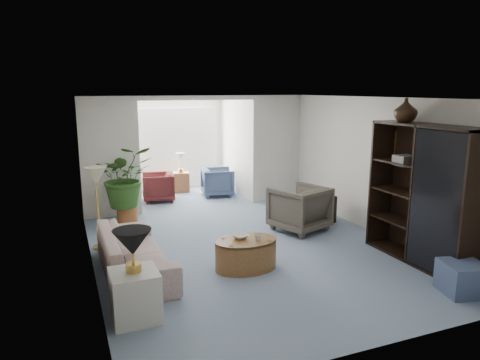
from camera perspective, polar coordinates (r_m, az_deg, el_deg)
name	(u,v)px	position (r m, az deg, el deg)	size (l,w,h in m)	color
floor	(254,252)	(7.40, 1.76, -9.25)	(6.00, 6.00, 0.00)	#8698B1
sunroom_floor	(187,197)	(11.11, -6.78, -2.18)	(2.60, 2.60, 0.00)	#8698B1
back_pier_left	(110,158)	(9.47, -16.33, 2.73)	(1.20, 0.12, 2.50)	white
back_pier_right	(276,149)	(10.54, 4.71, 4.02)	(1.20, 0.12, 2.50)	white
back_header	(198,98)	(9.74, -5.38, 10.47)	(2.60, 0.12, 0.10)	white
window_pane	(175,137)	(11.91, -8.32, 5.54)	(2.20, 0.02, 1.50)	white
window_blinds	(176,137)	(11.88, -8.29, 5.53)	(2.20, 0.02, 1.50)	white
framed_picture	(385,143)	(8.20, 18.12, 4.49)	(0.04, 0.50, 0.40)	#ACA08A
sofa	(134,252)	(6.68, -13.46, -9.02)	(2.18, 0.85, 0.64)	beige
end_table	(135,296)	(5.43, -13.35, -14.26)	(0.54, 0.54, 0.59)	silver
table_lamp	(132,243)	(5.18, -13.68, -7.82)	(0.44, 0.44, 0.30)	black
floor_lamp	(96,176)	(7.61, -18.05, 0.55)	(0.36, 0.36, 0.28)	beige
coffee_table	(246,254)	(6.69, 0.78, -9.51)	(0.95, 0.95, 0.45)	olive
coffee_bowl	(240,236)	(6.67, 0.05, -7.25)	(0.24, 0.24, 0.06)	white
coffee_cup	(258,238)	(6.57, 2.34, -7.41)	(0.10, 0.10, 0.09)	beige
wingback_chair	(299,208)	(8.46, 7.63, -3.62)	(0.91, 0.94, 0.85)	#5F594B
side_table_dark	(322,209)	(9.10, 10.52, -3.64)	(0.45, 0.36, 0.54)	black
entertainment_cabinet	(423,195)	(7.28, 22.47, -1.75)	(0.51, 1.92, 2.13)	black
cabinet_urn	(406,110)	(7.48, 20.54, 8.43)	(0.36, 0.36, 0.37)	#331F11
ottoman	(463,278)	(6.62, 26.74, -11.21)	(0.52, 0.52, 0.41)	slate
plant_pot	(127,214)	(9.24, -14.32, -4.30)	(0.40, 0.40, 0.32)	#A05B2E
house_plant	(125,176)	(9.06, -14.56, 0.44)	(1.11, 0.96, 1.24)	#2C551D
sunroom_chair_blue	(218,182)	(11.14, -2.91, -0.24)	(0.74, 0.77, 0.70)	slate
sunroom_chair_maroon	(158,187)	(10.76, -10.47, -0.90)	(0.72, 0.74, 0.68)	maroon
sunroom_table	(181,182)	(11.65, -7.60, -0.26)	(0.42, 0.33, 0.51)	olive
shelf_clutter	(430,186)	(7.09, 23.27, -0.70)	(0.30, 1.10, 1.06)	#5D5957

